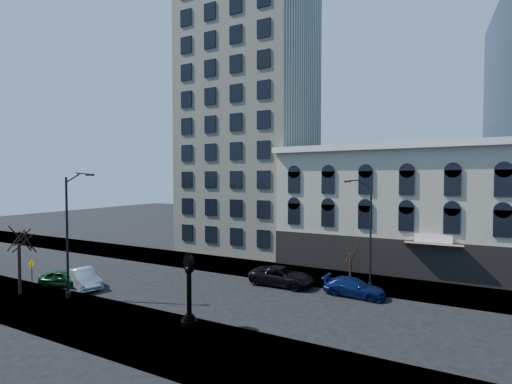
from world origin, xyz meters
The scene contains 15 objects.
ground centered at (0.00, 0.00, 0.00)m, with size 160.00×160.00×0.00m, color black.
sidewalk_far centered at (0.00, 8.00, 0.06)m, with size 160.00×6.00×0.12m, color gray.
sidewalk_near centered at (0.00, -8.00, 0.06)m, with size 160.00×6.00×0.12m, color gray.
cream_tower centered at (-6.11, 18.88, 19.32)m, with size 15.90×15.40×42.50m.
victorian_row centered at (12.00, 15.89, 6.00)m, with size 22.60×11.19×12.50m.
street_clock centered at (2.35, -6.00, 2.16)m, with size 1.02×1.02×4.52m.
street_lamp_near centered at (-8.24, -5.91, 7.43)m, with size 2.40×1.12×9.69m.
street_lamp_far centered at (10.67, 6.37, 7.03)m, with size 2.30×0.95×9.16m.
bare_tree_near centered at (-13.06, -7.30, 4.90)m, with size 3.68×3.68×6.32m.
bare_tree_far centered at (9.47, 7.76, 2.85)m, with size 2.12×2.12×3.63m.
warning_sign centered at (-13.71, -6.00, 1.76)m, with size 0.78×0.06×2.38m.
car_near_a centered at (-12.30, -4.19, 0.68)m, with size 1.61×4.01×1.37m, color #143F1E.
car_near_b centered at (-10.40, -3.73, 0.77)m, with size 1.63×4.68×1.54m, color #A5A8AD.
car_far_a centered at (4.33, 4.25, 0.78)m, with size 2.58×5.60×1.56m, color black.
car_far_b centered at (10.44, 4.20, 0.69)m, with size 1.93×4.76×1.38m, color #0C194C.
Camera 1 is at (15.28, -22.84, 9.05)m, focal length 24.00 mm.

